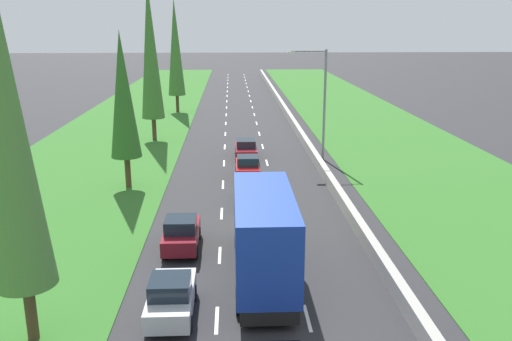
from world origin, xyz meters
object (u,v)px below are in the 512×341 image
Objects in this scene: maroon_hatchback_left_lane at (181,233)px; poplar_tree_second at (123,96)px; blue_box_truck_centre_lane at (263,232)px; maroon_sedan_centre_lane at (246,149)px; poplar_tree_third at (150,51)px; poplar_tree_fourth at (175,48)px; red_hatchback_centre_lane at (248,167)px; poplar_tree_nearest at (9,133)px; teal_sedan_centre_lane at (251,191)px; silver_hatchback_left_lane at (171,297)px; street_light_mast at (321,97)px.

poplar_tree_second is at bearing 113.12° from maroon_hatchback_left_lane.
maroon_sedan_centre_lane is at bearing 90.35° from blue_box_truck_centre_lane.
poplar_tree_fourth is at bearing 87.90° from poplar_tree_third.
red_hatchback_centre_lane is at bearing 12.78° from poplar_tree_second.
poplar_tree_nearest reaches higher than poplar_tree_second.
poplar_tree_third is (-0.32, 15.63, 2.16)m from poplar_tree_second.
poplar_tree_second reaches higher than red_hatchback_centre_lane.
maroon_hatchback_left_lane is (-3.73, -6.98, 0.02)m from teal_sedan_centre_lane.
poplar_tree_fourth is at bearing 95.63° from maroon_hatchback_left_lane.
poplar_tree_fourth is at bearing 95.10° from silver_hatchback_left_lane.
teal_sedan_centre_lane is 38.13m from poplar_tree_fourth.
poplar_tree_fourth is (-4.29, 43.54, 7.23)m from maroon_hatchback_left_lane.
poplar_tree_nearest reaches higher than street_light_mast.
poplar_tree_nearest is (-8.37, -14.82, 6.76)m from teal_sedan_centre_lane.
poplar_tree_second is 0.71× the size of poplar_tree_third.
maroon_sedan_centre_lane is 0.50× the size of street_light_mast.
poplar_tree_second is (-8.31, -1.88, 5.52)m from red_hatchback_centre_lane.
poplar_tree_second reaches higher than teal_sedan_centre_lane.
street_light_mast is at bearing 74.59° from blue_box_truck_centre_lane.
poplar_tree_fourth is (0.63, 17.12, -0.46)m from poplar_tree_third.
maroon_hatchback_left_lane is 12.96m from poplar_tree_second.
blue_box_truck_centre_lane is at bearing -89.10° from teal_sedan_centre_lane.
red_hatchback_centre_lane is 0.26× the size of poplar_tree_third.
maroon_sedan_centre_lane is at bearing -41.50° from poplar_tree_third.
blue_box_truck_centre_lane is at bearing -105.41° from street_light_mast.
blue_box_truck_centre_lane is at bearing -59.11° from poplar_tree_second.
blue_box_truck_centre_lane is 22.20m from maroon_sedan_centre_lane.
poplar_tree_third reaches higher than poplar_tree_second.
blue_box_truck_centre_lane is 11.02m from poplar_tree_nearest.
silver_hatchback_left_lane is 26.81m from street_light_mast.
maroon_hatchback_left_lane is at bearing -79.45° from poplar_tree_third.
street_light_mast reaches higher than red_hatchback_centre_lane.
maroon_hatchback_left_lane is at bearing -106.31° from red_hatchback_centre_lane.
poplar_tree_fourth is at bearing 119.04° from street_light_mast.
red_hatchback_centre_lane is 6.07m from maroon_sedan_centre_lane.
teal_sedan_centre_lane is 1.15× the size of red_hatchback_centre_lane.
poplar_tree_nearest is 29.80m from street_light_mast.
poplar_tree_third is (-5.10, 32.93, 7.69)m from silver_hatchback_left_lane.
teal_sedan_centre_lane is 5.69m from red_hatchback_centre_lane.
maroon_hatchback_left_lane is at bearing 138.73° from blue_box_truck_centre_lane.
blue_box_truck_centre_lane is at bearing -89.65° from maroon_sedan_centre_lane.
poplar_tree_fourth is (0.34, 51.38, 0.49)m from poplar_tree_nearest.
poplar_tree_second reaches higher than maroon_sedan_centre_lane.
poplar_tree_fourth is (-4.47, 50.05, 7.23)m from silver_hatchback_left_lane.
maroon_sedan_centre_lane is at bearing 72.48° from poplar_tree_nearest.
silver_hatchback_left_lane is at bearing -100.42° from red_hatchback_centre_lane.
silver_hatchback_left_lane is at bearing -98.07° from maroon_sedan_centre_lane.
blue_box_truck_centre_lane is 5.35m from maroon_hatchback_left_lane.
red_hatchback_centre_lane is 9.30m from street_light_mast.
maroon_hatchback_left_lane is 21.07m from street_light_mast.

